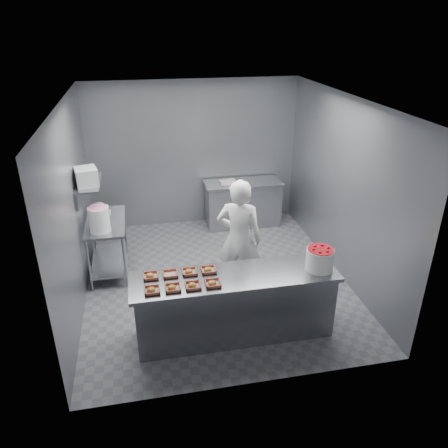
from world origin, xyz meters
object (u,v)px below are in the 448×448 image
at_px(prep_table, 107,238).
at_px(tray_3, 213,283).
at_px(worker, 239,239).
at_px(glaze_bucket, 99,219).
at_px(service_counter, 234,305).
at_px(tray_1, 172,288).
at_px(tray_4, 151,276).
at_px(back_counter, 243,203).
at_px(tray_0, 152,290).
at_px(tray_5, 170,274).
at_px(appliance, 86,177).
at_px(tray_2, 193,285).
at_px(tray_7, 208,270).
at_px(tray_6, 189,272).
at_px(strawberry_tub, 320,258).

xyz_separation_m(prep_table, tray_3, (1.34, -2.11, 0.33)).
height_order(worker, glaze_bucket, worker).
relative_size(service_counter, tray_1, 13.88).
height_order(tray_3, tray_4, same).
relative_size(back_counter, tray_0, 8.01).
xyz_separation_m(service_counter, tray_0, (-1.03, -0.16, 0.47)).
xyz_separation_m(back_counter, tray_5, (-1.68, -3.09, 0.47)).
relative_size(back_counter, appliance, 4.34).
bearing_deg(tray_2, tray_5, 126.91).
xyz_separation_m(tray_0, glaze_bucket, (-0.67, 1.76, 0.18)).
distance_m(back_counter, tray_4, 3.67).
relative_size(prep_table, tray_3, 6.40).
relative_size(tray_1, tray_3, 1.00).
bearing_deg(tray_7, service_counter, -27.13).
height_order(service_counter, glaze_bucket, glaze_bucket).
bearing_deg(back_counter, tray_2, -113.02).
relative_size(service_counter, glaze_bucket, 5.54).
bearing_deg(tray_6, worker, 43.27).
bearing_deg(tray_1, glaze_bucket, 117.37).
bearing_deg(service_counter, tray_6, 163.94).
height_order(service_counter, tray_7, tray_7).
height_order(service_counter, tray_0, tray_0).
height_order(tray_7, appliance, appliance).
xyz_separation_m(prep_table, tray_5, (0.87, -1.79, 0.33)).
xyz_separation_m(tray_0, tray_7, (0.72, 0.32, 0.00)).
relative_size(tray_0, tray_1, 1.00).
distance_m(tray_1, glaze_bucket, 1.99).
bearing_deg(tray_7, strawberry_tub, -9.09).
xyz_separation_m(tray_1, tray_2, (0.24, 0.00, 0.00)).
relative_size(tray_1, glaze_bucket, 0.40).
distance_m(service_counter, strawberry_tub, 1.24).
relative_size(service_counter, tray_2, 13.88).
xyz_separation_m(tray_5, strawberry_tub, (1.86, -0.22, 0.13)).
bearing_deg(tray_5, tray_1, -90.55).
bearing_deg(tray_2, tray_1, 180.00).
height_order(service_counter, back_counter, same).
distance_m(service_counter, glaze_bucket, 2.42).
height_order(tray_4, tray_6, same).
bearing_deg(tray_0, back_counter, 60.50).
relative_size(tray_1, appliance, 0.54).
xyz_separation_m(tray_3, worker, (0.58, 1.09, -0.02)).
height_order(tray_0, tray_5, tray_0).
distance_m(prep_table, worker, 2.20).
bearing_deg(glaze_bucket, appliance, 120.20).
relative_size(service_counter, prep_table, 2.17).
bearing_deg(service_counter, back_counter, 74.52).
bearing_deg(service_counter, appliance, 135.16).
height_order(back_counter, tray_1, tray_1).
relative_size(tray_0, tray_3, 1.00).
distance_m(prep_table, tray_5, 2.02).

